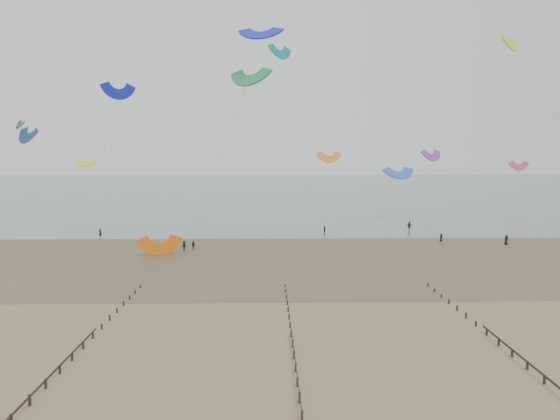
# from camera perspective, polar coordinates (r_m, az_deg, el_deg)

# --- Properties ---
(ground) EXTENTS (500.00, 500.00, 0.00)m
(ground) POSITION_cam_1_polar(r_m,az_deg,el_deg) (57.21, -3.17, -11.03)
(ground) COLOR brown
(ground) RESTS_ON ground
(sea_and_shore) EXTENTS (500.00, 665.00, 0.03)m
(sea_and_shore) POSITION_cam_1_polar(r_m,az_deg,el_deg) (90.82, -5.02, -4.60)
(sea_and_shore) COLOR #475654
(sea_and_shore) RESTS_ON ground
(groynes) EXTENTS (72.16, 50.16, 1.00)m
(groynes) POSITION_cam_1_polar(r_m,az_deg,el_deg) (39.23, 2.02, -18.56)
(groynes) COLOR black
(groynes) RESTS_ON ground
(kitesurfer_lead) EXTENTS (0.74, 0.57, 1.82)m
(kitesurfer_lead) POSITION_cam_1_polar(r_m,az_deg,el_deg) (113.12, -18.27, -2.30)
(kitesurfer_lead) COLOR black
(kitesurfer_lead) RESTS_ON ground
(kitesurfers) EXTENTS (142.14, 26.23, 1.87)m
(kitesurfers) POSITION_cam_1_polar(r_m,az_deg,el_deg) (104.70, 7.47, -2.72)
(kitesurfers) COLOR black
(kitesurfers) RESTS_ON ground
(grounded_kite) EXTENTS (7.66, 6.86, 3.47)m
(grounded_kite) POSITION_cam_1_polar(r_m,az_deg,el_deg) (92.00, -12.44, -4.59)
(grounded_kite) COLOR orange
(grounded_kite) RESTS_ON ground
(kites_airborne) EXTENTS (251.63, 105.60, 36.77)m
(kites_airborne) POSITION_cam_1_polar(r_m,az_deg,el_deg) (143.87, -7.30, 7.59)
(kites_airborne) COLOR purple
(kites_airborne) RESTS_ON ground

